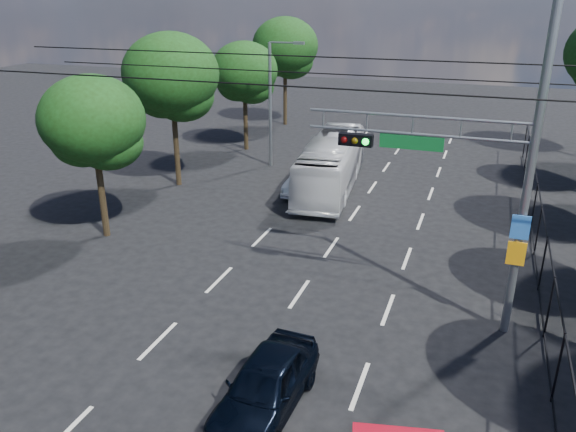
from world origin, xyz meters
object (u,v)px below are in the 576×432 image
at_px(white_bus, 331,164).
at_px(white_van, 307,180).
at_px(navy_hatchback, 266,385).
at_px(signal_mast, 484,158).

bearing_deg(white_bus, white_van, -144.04).
bearing_deg(white_van, navy_hatchback, -74.08).
relative_size(signal_mast, white_bus, 0.98).
bearing_deg(white_bus, signal_mast, -62.93).
xyz_separation_m(signal_mast, navy_hatchback, (-4.25, -5.59, -4.55)).
height_order(signal_mast, white_van, signal_mast).
xyz_separation_m(white_bus, white_van, (-1.00, -0.91, -0.70)).
bearing_deg(signal_mast, white_van, 129.26).
relative_size(navy_hatchback, white_van, 1.03).
relative_size(white_bus, white_van, 2.45).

